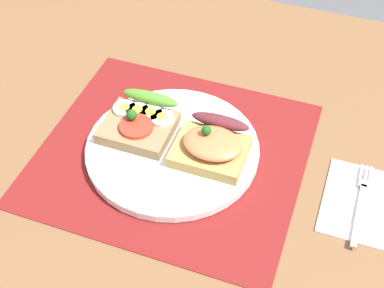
{
  "coord_description": "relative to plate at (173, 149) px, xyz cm",
  "views": [
    {
      "loc": [
        20.47,
        -48.62,
        57.61
      ],
      "look_at": [
        3.0,
        0.0,
        3.05
      ],
      "focal_mm": 50.0,
      "sensor_mm": 36.0,
      "label": 1
    }
  ],
  "objects": [
    {
      "name": "ground_plane",
      "position": [
        0.0,
        0.0,
        -2.53
      ],
      "size": [
        120.0,
        90.0,
        3.2
      ],
      "primitive_type": "cube",
      "color": "brown"
    },
    {
      "name": "placemat",
      "position": [
        0.0,
        0.0,
        -0.78
      ],
      "size": [
        37.71,
        34.59,
        0.3
      ],
      "primitive_type": "cube",
      "color": "maroon",
      "rests_on": "ground_plane"
    },
    {
      "name": "plate",
      "position": [
        0.0,
        0.0,
        0.0
      ],
      "size": [
        25.1,
        25.1,
        1.25
      ],
      "primitive_type": "cylinder",
      "color": "white",
      "rests_on": "placemat"
    },
    {
      "name": "sandwich_egg_tomato",
      "position": [
        -5.71,
        1.83,
        2.04
      ],
      "size": [
        10.09,
        10.27,
        4.03
      ],
      "color": "#91714C",
      "rests_on": "plate"
    },
    {
      "name": "sandwich_salmon",
      "position": [
        5.8,
        0.64,
        2.42
      ],
      "size": [
        10.16,
        9.71,
        5.06
      ],
      "color": "#AF8E4B",
      "rests_on": "plate"
    },
    {
      "name": "napkin",
      "position": [
        27.86,
        -0.42,
        -0.63
      ],
      "size": [
        11.5,
        13.18,
        0.6
      ],
      "primitive_type": "cube",
      "color": "white",
      "rests_on": "ground_plane"
    },
    {
      "name": "fork",
      "position": [
        27.02,
        -0.22,
        -0.17
      ],
      "size": [
        1.62,
        14.15,
        0.32
      ],
      "color": "#B7B7BC",
      "rests_on": "napkin"
    }
  ]
}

